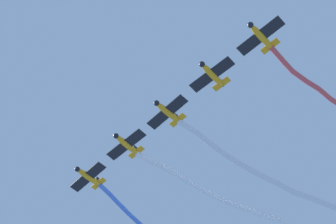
# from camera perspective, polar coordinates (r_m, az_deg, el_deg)

# --- Properties ---
(airplane_lead) EXTENTS (6.27, 6.16, 1.80)m
(airplane_lead) POSITION_cam_1_polar(r_m,az_deg,el_deg) (93.60, -7.87, -6.32)
(airplane_lead) COLOR orange
(airplane_left_wing) EXTENTS (6.44, 5.96, 1.80)m
(airplane_left_wing) POSITION_cam_1_polar(r_m,az_deg,el_deg) (89.33, -4.12, -3.19)
(airplane_left_wing) COLOR orange
(smoke_trail_left_wing) EXTENTS (24.71, 18.00, 3.23)m
(smoke_trail_left_wing) POSITION_cam_1_polar(r_m,az_deg,el_deg) (96.80, 4.28, -7.82)
(smoke_trail_left_wing) COLOR white
(airplane_right_wing) EXTENTS (6.29, 6.13, 1.80)m
(airplane_right_wing) POSITION_cam_1_polar(r_m,az_deg,el_deg) (85.28, -0.06, 0.01)
(airplane_right_wing) COLOR orange
(smoke_trail_right_wing) EXTENTS (26.91, 17.60, 3.31)m
(smoke_trail_right_wing) POSITION_cam_1_polar(r_m,az_deg,el_deg) (91.88, 9.15, -5.86)
(smoke_trail_right_wing) COLOR white
(airplane_slot) EXTENTS (6.53, 5.88, 1.80)m
(airplane_slot) POSITION_cam_1_polar(r_m,az_deg,el_deg) (82.50, 4.35, 3.71)
(airplane_slot) COLOR orange
(airplane_trail) EXTENTS (6.46, 5.94, 1.80)m
(airplane_trail) POSITION_cam_1_polar(r_m,az_deg,el_deg) (80.07, 9.10, 7.41)
(airplane_trail) COLOR orange
(smoke_trail_trail) EXTENTS (18.13, 14.69, 2.06)m
(smoke_trail_trail) POSITION_cam_1_polar(r_m,az_deg,el_deg) (86.90, 15.22, 1.91)
(smoke_trail_trail) COLOR #DB4C4C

